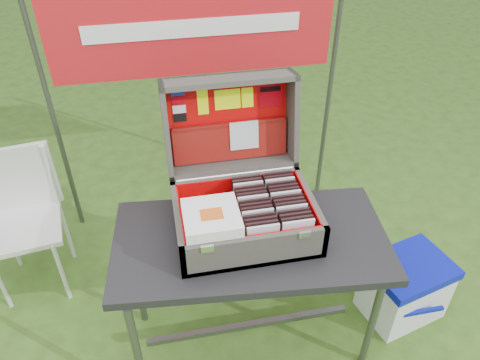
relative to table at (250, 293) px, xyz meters
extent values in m
plane|color=#334D18|center=(-0.08, 0.03, -0.38)|extent=(80.00, 80.00, 0.00)
cube|color=black|center=(0.00, 0.00, 0.36)|extent=(1.26, 0.72, 0.04)
cylinder|color=#59595B|center=(-0.54, -0.24, -0.02)|extent=(0.04, 0.04, 0.71)
cylinder|color=#59595B|center=(0.54, -0.24, -0.02)|extent=(0.04, 0.04, 0.71)
cylinder|color=#59595B|center=(-0.54, 0.24, -0.02)|extent=(0.04, 0.04, 0.71)
cylinder|color=#59595B|center=(0.54, 0.24, -0.02)|extent=(0.04, 0.04, 0.71)
cube|color=#59595B|center=(0.00, 0.00, -0.26)|extent=(1.05, 0.03, 0.03)
cube|color=#656056|center=(-0.02, 0.04, 0.39)|extent=(0.60, 0.43, 0.02)
cube|color=#656056|center=(-0.02, -0.16, 0.46)|extent=(0.60, 0.02, 0.16)
cube|color=#656056|center=(-0.02, 0.25, 0.46)|extent=(0.60, 0.02, 0.16)
cube|color=#656056|center=(-0.31, 0.04, 0.46)|extent=(0.02, 0.43, 0.16)
cube|color=#656056|center=(0.27, 0.04, 0.46)|extent=(0.02, 0.43, 0.16)
cube|color=red|center=(-0.02, 0.04, 0.40)|extent=(0.56, 0.38, 0.01)
cube|color=silver|center=(-0.21, -0.17, 0.53)|extent=(0.05, 0.01, 0.03)
cube|color=silver|center=(0.18, -0.17, 0.53)|extent=(0.05, 0.01, 0.03)
cylinder|color=silver|center=(-0.02, 0.26, 0.54)|extent=(0.54, 0.02, 0.02)
cube|color=#656056|center=(-0.02, 0.45, 0.72)|extent=(0.60, 0.10, 0.43)
cube|color=#656056|center=(-0.02, 0.42, 0.93)|extent=(0.60, 0.16, 0.05)
cube|color=#656056|center=(-0.02, 0.34, 0.53)|extent=(0.60, 0.16, 0.05)
cube|color=#656056|center=(-0.31, 0.38, 0.73)|extent=(0.02, 0.24, 0.45)
cube|color=#656056|center=(0.27, 0.38, 0.73)|extent=(0.02, 0.24, 0.45)
cube|color=red|center=(-0.02, 0.43, 0.72)|extent=(0.55, 0.08, 0.37)
cube|color=red|center=(-0.02, -0.15, 0.47)|extent=(0.56, 0.01, 0.14)
cube|color=red|center=(-0.02, 0.23, 0.47)|extent=(0.56, 0.01, 0.14)
cube|color=red|center=(-0.29, 0.04, 0.47)|extent=(0.01, 0.38, 0.14)
cube|color=red|center=(0.26, 0.04, 0.47)|extent=(0.01, 0.38, 0.14)
cube|color=maroon|center=(-0.02, 0.39, 0.63)|extent=(0.54, 0.06, 0.18)
cube|color=maroon|center=(-0.02, 0.40, 0.71)|extent=(0.53, 0.02, 0.02)
cube|color=silver|center=(0.05, 0.38, 0.66)|extent=(0.13, 0.03, 0.13)
cube|color=#1933B2|center=(-0.24, 0.45, 0.88)|extent=(0.06, 0.01, 0.04)
cube|color=#C0000E|center=(-0.24, 0.45, 0.84)|extent=(0.06, 0.01, 0.04)
cube|color=white|center=(-0.24, 0.44, 0.80)|extent=(0.06, 0.01, 0.04)
cube|color=black|center=(-0.24, 0.43, 0.76)|extent=(0.06, 0.01, 0.04)
cube|color=#E2FC09|center=(-0.13, 0.44, 0.83)|extent=(0.05, 0.02, 0.12)
cube|color=#E2FC09|center=(-0.02, 0.44, 0.83)|extent=(0.12, 0.02, 0.09)
cube|color=#E2FC09|center=(0.08, 0.44, 0.83)|extent=(0.05, 0.02, 0.09)
cube|color=#C0000E|center=(0.18, 0.44, 0.83)|extent=(0.11, 0.02, 0.11)
cube|color=black|center=(0.18, 0.45, 0.85)|extent=(0.10, 0.01, 0.02)
cube|color=silver|center=(0.02, -0.12, 0.48)|extent=(0.13, 0.01, 0.15)
cube|color=black|center=(0.02, -0.10, 0.48)|extent=(0.13, 0.01, 0.15)
cube|color=black|center=(0.02, -0.08, 0.48)|extent=(0.13, 0.01, 0.15)
cube|color=black|center=(0.02, -0.05, 0.48)|extent=(0.13, 0.01, 0.15)
cube|color=silver|center=(0.02, -0.03, 0.48)|extent=(0.13, 0.01, 0.15)
cube|color=black|center=(0.02, -0.01, 0.48)|extent=(0.13, 0.01, 0.15)
cube|color=black|center=(0.02, 0.02, 0.48)|extent=(0.13, 0.01, 0.15)
cube|color=black|center=(0.02, 0.04, 0.48)|extent=(0.13, 0.01, 0.15)
cube|color=silver|center=(0.02, 0.07, 0.48)|extent=(0.13, 0.01, 0.15)
cube|color=black|center=(0.02, 0.09, 0.48)|extent=(0.13, 0.01, 0.15)
cube|color=black|center=(0.02, 0.11, 0.48)|extent=(0.13, 0.01, 0.15)
cube|color=black|center=(0.02, 0.14, 0.48)|extent=(0.13, 0.01, 0.15)
cube|color=silver|center=(0.02, 0.16, 0.48)|extent=(0.13, 0.01, 0.15)
cube|color=black|center=(0.02, 0.18, 0.48)|extent=(0.13, 0.01, 0.15)
cube|color=black|center=(0.02, 0.21, 0.48)|extent=(0.13, 0.01, 0.15)
cube|color=silver|center=(0.17, -0.12, 0.48)|extent=(0.13, 0.01, 0.15)
cube|color=black|center=(0.17, -0.10, 0.48)|extent=(0.13, 0.01, 0.15)
cube|color=black|center=(0.17, -0.08, 0.48)|extent=(0.13, 0.01, 0.15)
cube|color=black|center=(0.17, -0.05, 0.48)|extent=(0.13, 0.01, 0.15)
cube|color=silver|center=(0.17, -0.03, 0.48)|extent=(0.13, 0.01, 0.15)
cube|color=black|center=(0.17, -0.01, 0.48)|extent=(0.13, 0.01, 0.15)
cube|color=black|center=(0.17, 0.02, 0.48)|extent=(0.13, 0.01, 0.15)
cube|color=black|center=(0.17, 0.04, 0.48)|extent=(0.13, 0.01, 0.15)
cube|color=silver|center=(0.17, 0.07, 0.48)|extent=(0.13, 0.01, 0.15)
cube|color=black|center=(0.17, 0.09, 0.48)|extent=(0.13, 0.01, 0.15)
cube|color=black|center=(0.17, 0.11, 0.48)|extent=(0.13, 0.01, 0.15)
cube|color=black|center=(0.17, 0.14, 0.48)|extent=(0.13, 0.01, 0.15)
cube|color=silver|center=(0.17, 0.16, 0.48)|extent=(0.13, 0.01, 0.15)
cube|color=black|center=(0.17, 0.18, 0.48)|extent=(0.13, 0.01, 0.15)
cube|color=black|center=(0.17, 0.21, 0.48)|extent=(0.13, 0.01, 0.15)
cube|color=white|center=(-0.17, -0.04, 0.54)|extent=(0.23, 0.23, 0.00)
cube|color=white|center=(-0.17, -0.04, 0.54)|extent=(0.23, 0.23, 0.00)
cube|color=white|center=(-0.17, -0.04, 0.55)|extent=(0.23, 0.23, 0.00)
cube|color=white|center=(-0.17, -0.04, 0.55)|extent=(0.23, 0.23, 0.00)
cube|color=white|center=(-0.17, -0.04, 0.56)|extent=(0.23, 0.23, 0.00)
cube|color=white|center=(-0.17, -0.04, 0.56)|extent=(0.23, 0.23, 0.00)
cube|color=white|center=(-0.17, -0.04, 0.57)|extent=(0.23, 0.23, 0.00)
cube|color=white|center=(-0.17, -0.04, 0.57)|extent=(0.23, 0.23, 0.00)
cube|color=white|center=(-0.17, -0.04, 0.58)|extent=(0.23, 0.23, 0.00)
cube|color=white|center=(-0.17, -0.04, 0.58)|extent=(0.23, 0.23, 0.00)
cube|color=#D85919|center=(-0.17, -0.05, 0.59)|extent=(0.09, 0.07, 0.00)
cube|color=white|center=(0.87, 0.02, -0.21)|extent=(0.46, 0.39, 0.32)
cube|color=#0913A9|center=(0.87, 0.02, -0.03)|extent=(0.49, 0.41, 0.05)
cube|color=#0913A9|center=(0.87, -0.15, -0.17)|extent=(0.25, 0.02, 0.02)
cube|color=silver|center=(-1.12, 0.64, 0.05)|extent=(0.43, 0.43, 0.03)
cube|color=silver|center=(-1.12, 0.82, 0.26)|extent=(0.38, 0.08, 0.40)
cylinder|color=silver|center=(-1.29, 0.47, -0.16)|extent=(0.02, 0.02, 0.43)
cylinder|color=silver|center=(-0.96, 0.47, -0.16)|extent=(0.02, 0.02, 0.43)
cylinder|color=silver|center=(-1.29, 0.80, -0.16)|extent=(0.02, 0.02, 0.43)
cylinder|color=silver|center=(-0.96, 0.80, -0.16)|extent=(0.02, 0.02, 0.43)
cylinder|color=silver|center=(-0.96, 0.82, 0.25)|extent=(0.02, 0.02, 0.40)
cube|color=#A0734B|center=(0.49, 0.48, -0.20)|extent=(0.36, 0.19, 0.36)
cylinder|color=#59595B|center=(-0.93, 1.13, 0.47)|extent=(0.03, 0.03, 1.70)
cylinder|color=#59595B|center=(0.77, 1.13, 0.47)|extent=(0.03, 0.03, 1.70)
cube|color=red|center=(-0.08, 1.12, 0.92)|extent=(1.60, 0.02, 0.55)
cube|color=white|center=(-0.08, 1.11, 0.92)|extent=(1.20, 0.00, 0.10)
camera|label=1|loc=(-0.33, -1.43, 1.82)|focal=35.00mm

